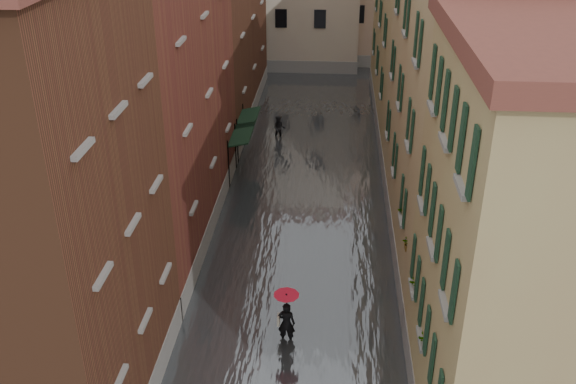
% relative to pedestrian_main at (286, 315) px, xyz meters
% --- Properties ---
extents(ground, '(120.00, 120.00, 0.00)m').
position_rel_pedestrian_main_xyz_m(ground, '(0.12, -1.33, -1.21)').
color(ground, '#505052').
rests_on(ground, ground).
extents(floodwater, '(10.00, 60.00, 0.20)m').
position_rel_pedestrian_main_xyz_m(floodwater, '(0.12, 11.67, -1.11)').
color(floodwater, '#4D5155').
rests_on(floodwater, ground).
extents(building_left_near, '(6.00, 8.00, 13.00)m').
position_rel_pedestrian_main_xyz_m(building_left_near, '(-6.88, -3.33, 5.29)').
color(building_left_near, brown).
rests_on(building_left_near, ground).
extents(building_left_mid, '(6.00, 14.00, 12.50)m').
position_rel_pedestrian_main_xyz_m(building_left_mid, '(-6.88, 7.67, 5.04)').
color(building_left_mid, brown).
rests_on(building_left_mid, ground).
extents(building_left_far, '(6.00, 16.00, 14.00)m').
position_rel_pedestrian_main_xyz_m(building_left_far, '(-6.88, 22.67, 5.79)').
color(building_left_far, brown).
rests_on(building_left_far, ground).
extents(building_right_near, '(6.00, 8.00, 11.50)m').
position_rel_pedestrian_main_xyz_m(building_right_near, '(7.12, -3.33, 4.54)').
color(building_right_near, '#9E8051').
rests_on(building_right_near, ground).
extents(building_right_mid, '(6.00, 14.00, 13.00)m').
position_rel_pedestrian_main_xyz_m(building_right_mid, '(7.12, 7.67, 5.29)').
color(building_right_mid, tan).
rests_on(building_right_mid, ground).
extents(building_right_far, '(6.00, 16.00, 11.50)m').
position_rel_pedestrian_main_xyz_m(building_right_far, '(7.12, 22.67, 4.54)').
color(building_right_far, '#9E8051').
rests_on(building_right_far, ground).
extents(awning_near, '(1.09, 3.15, 2.80)m').
position_rel_pedestrian_main_xyz_m(awning_near, '(-3.37, 13.14, 1.26)').
color(awning_near, black).
rests_on(awning_near, ground).
extents(awning_far, '(1.09, 3.21, 2.80)m').
position_rel_pedestrian_main_xyz_m(awning_far, '(-3.37, 15.53, 1.26)').
color(awning_far, black).
rests_on(awning_far, ground).
extents(window_planters, '(0.59, 10.43, 0.84)m').
position_rel_pedestrian_main_xyz_m(window_planters, '(4.24, -0.80, 2.30)').
color(window_planters, brown).
rests_on(window_planters, ground).
extents(pedestrian_main, '(0.89, 0.89, 2.06)m').
position_rel_pedestrian_main_xyz_m(pedestrian_main, '(0.00, 0.00, 0.00)').
color(pedestrian_main, black).
rests_on(pedestrian_main, ground).
extents(pedestrian_far, '(0.77, 0.61, 1.55)m').
position_rel_pedestrian_main_xyz_m(pedestrian_far, '(-1.87, 18.58, -0.44)').
color(pedestrian_far, black).
rests_on(pedestrian_far, ground).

